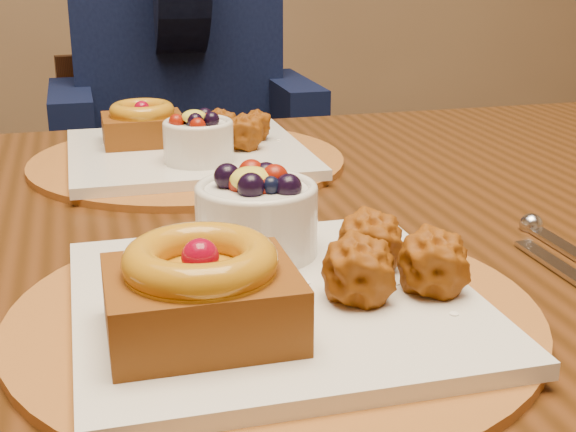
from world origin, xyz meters
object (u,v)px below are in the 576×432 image
object	(u,v)px
place_setting_near	(268,280)
dining_table	(222,294)
chair_far	(173,234)
place_setting_far	(186,148)
diner	(174,33)

from	to	relation	value
place_setting_near	dining_table	bearing A→B (deg)	89.07
place_setting_near	chair_far	world-z (taller)	place_setting_near
dining_table	place_setting_far	bearing A→B (deg)	90.51
place_setting_far	place_setting_near	bearing A→B (deg)	-90.21
dining_table	diner	bearing A→B (deg)	85.47
diner	chair_far	bearing A→B (deg)	-109.50
dining_table	place_setting_far	size ratio (longest dim) A/B	4.21
chair_far	diner	size ratio (longest dim) A/B	1.01
dining_table	place_setting_far	distance (m)	0.24
place_setting_near	chair_far	size ratio (longest dim) A/B	0.47
place_setting_near	diner	bearing A→B (deg)	86.18
dining_table	place_setting_near	bearing A→B (deg)	-90.93
chair_far	diner	bearing A→B (deg)	53.57
diner	place_setting_near	bearing A→B (deg)	-83.07
dining_table	place_setting_near	distance (m)	0.24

